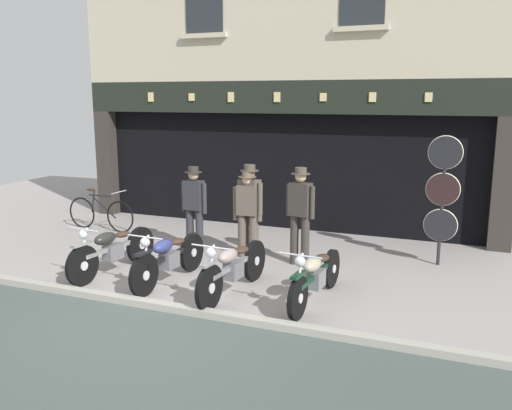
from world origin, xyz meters
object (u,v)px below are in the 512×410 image
motorcycle_center (233,267)px  shopkeeper_center (250,206)px  salesman_right (300,211)px  salesman_left (194,205)px  advert_board_far (176,146)px  tyre_sign_pole (443,191)px  motorcycle_center_right (315,276)px  leaning_bicycle (100,213)px  motorcycle_left (112,249)px  advert_board_near (212,147)px  motorcycle_center_left (169,257)px  assistant_far_right (248,210)px

motorcycle_center → shopkeeper_center: 2.10m
shopkeeper_center → salesman_right: (1.03, -0.15, 0.01)m
salesman_left → advert_board_far: advert_board_far is taller
motorcycle_center → shopkeeper_center: shopkeeper_center is taller
shopkeeper_center → tyre_sign_pole: (3.34, 0.75, 0.38)m
motorcycle_center_right → leaning_bicycle: (-5.71, 2.48, -0.03)m
salesman_left → advert_board_far: size_ratio=1.78×
advert_board_far → motorcycle_left: bearing=-74.3°
salesman_left → shopkeeper_center: shopkeeper_center is taller
salesman_right → advert_board_near: advert_board_near is taller
advert_board_far → salesman_right: bearing=-33.1°
salesman_left → tyre_sign_pole: tyre_sign_pole is taller
motorcycle_center_left → salesman_right: size_ratio=1.15×
motorcycle_center → leaning_bicycle: (-4.47, 2.62, -0.05)m
motorcycle_center_left → salesman_left: salesman_left is taller
motorcycle_center_right → assistant_far_right: (-1.80, 1.75, 0.48)m
motorcycle_center_left → assistant_far_right: bearing=-105.8°
motorcycle_center → shopkeeper_center: bearing=-70.5°
motorcycle_left → leaning_bicycle: (-2.16, 2.48, -0.05)m
motorcycle_center → motorcycle_center_right: (1.25, 0.15, -0.02)m
tyre_sign_pole → leaning_bicycle: size_ratio=1.29×
assistant_far_right → advert_board_near: (-1.97, 2.52, 0.90)m
motorcycle_left → salesman_left: bearing=-102.6°
salesman_left → leaning_bicycle: bearing=-9.2°
motorcycle_left → advert_board_far: 4.63m
salesman_left → assistant_far_right: salesman_left is taller
salesman_left → tyre_sign_pole: size_ratio=0.71×
shopkeeper_center → salesman_right: bearing=-175.4°
motorcycle_center_left → motorcycle_center: bearing=178.8°
salesman_left → advert_board_far: bearing=-49.0°
tyre_sign_pole → motorcycle_center: bearing=-135.9°
assistant_far_right → advert_board_far: size_ratio=1.75×
advert_board_near → motorcycle_center: bearing=-60.2°
shopkeeper_center → assistant_far_right: shopkeeper_center is taller
motorcycle_center_right → advert_board_far: advert_board_far is taller
advert_board_near → salesman_right: bearing=-40.8°
advert_board_far → motorcycle_center_right: bearing=-41.9°
motorcycle_left → motorcycle_center_left: bearing=-176.0°
motorcycle_left → shopkeeper_center: 2.59m
motorcycle_center_right → advert_board_far: 6.53m
motorcycle_center_left → assistant_far_right: (0.62, 1.80, 0.47)m
motorcycle_center_left → advert_board_near: advert_board_near is taller
salesman_left → shopkeeper_center: size_ratio=0.95×
advert_board_near → advert_board_far: 0.98m
salesman_left → salesman_right: salesman_right is taller
advert_board_near → advert_board_far: bearing=-180.0°
motorcycle_left → assistant_far_right: size_ratio=1.25×
motorcycle_center → salesman_right: 1.95m
advert_board_near → leaning_bicycle: size_ratio=0.54×
motorcycle_left → motorcycle_center_left: same height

